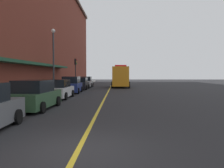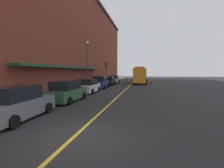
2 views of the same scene
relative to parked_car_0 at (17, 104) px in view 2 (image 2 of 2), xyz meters
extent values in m
plane|color=#232326|center=(4.03, 23.36, -0.84)|extent=(112.00, 112.00, 0.00)
cube|color=gray|center=(-2.17, 23.36, -0.77)|extent=(2.40, 70.00, 0.15)
cube|color=gold|center=(4.03, 23.36, -0.84)|extent=(0.16, 70.00, 0.01)
cube|color=maroon|center=(-10.22, 22.36, 7.96)|extent=(13.70, 64.00, 17.61)
cube|color=#19472D|center=(-2.82, 14.36, 2.26)|extent=(1.20, 22.40, 0.24)
cube|color=#595B60|center=(0.00, 0.07, -0.22)|extent=(2.02, 4.88, 0.90)
cube|color=black|center=(0.01, -0.17, 0.60)|extent=(1.76, 2.71, 0.73)
cylinder|color=black|center=(-0.99, 1.52, -0.52)|extent=(0.24, 0.65, 0.64)
cylinder|color=black|center=(0.87, 1.59, -0.52)|extent=(0.24, 0.65, 0.64)
cylinder|color=black|center=(0.99, -1.39, -0.52)|extent=(0.24, 0.65, 0.64)
cube|color=#2D5133|center=(0.14, 5.76, -0.23)|extent=(2.04, 4.70, 0.88)
cube|color=black|center=(0.13, 5.53, 0.57)|extent=(1.78, 2.61, 0.72)
cylinder|color=black|center=(-0.77, 7.23, -0.52)|extent=(0.24, 0.65, 0.64)
cylinder|color=black|center=(1.14, 7.16, -0.52)|extent=(0.24, 0.65, 0.64)
cylinder|color=black|center=(-0.86, 4.35, -0.52)|extent=(0.24, 0.65, 0.64)
cylinder|color=black|center=(1.04, 4.29, -0.52)|extent=(0.24, 0.65, 0.64)
cube|color=silver|center=(-0.01, 11.87, -0.26)|extent=(1.85, 4.40, 0.81)
cube|color=black|center=(-0.01, 11.65, 0.48)|extent=(1.65, 2.42, 0.67)
cylinder|color=black|center=(-0.91, 13.24, -0.52)|extent=(0.23, 0.64, 0.64)
cylinder|color=black|center=(0.92, 13.22, -0.52)|extent=(0.23, 0.64, 0.64)
cylinder|color=black|center=(-0.94, 10.52, -0.52)|extent=(0.23, 0.64, 0.64)
cylinder|color=black|center=(0.90, 10.51, -0.52)|extent=(0.23, 0.64, 0.64)
cube|color=navy|center=(-0.02, 17.62, -0.21)|extent=(1.95, 4.48, 0.92)
cube|color=black|center=(-0.01, 17.40, 0.63)|extent=(1.72, 2.48, 0.76)
cylinder|color=black|center=(-0.99, 18.97, -0.52)|extent=(0.24, 0.65, 0.64)
cylinder|color=black|center=(0.88, 19.02, -0.52)|extent=(0.24, 0.65, 0.64)
cylinder|color=black|center=(-0.92, 16.22, -0.52)|extent=(0.24, 0.65, 0.64)
cylinder|color=black|center=(0.95, 16.27, -0.52)|extent=(0.24, 0.65, 0.64)
cube|color=black|center=(0.10, 23.60, -0.27)|extent=(1.75, 4.48, 0.80)
cube|color=black|center=(0.11, 23.38, 0.46)|extent=(1.57, 2.47, 0.65)
cylinder|color=black|center=(-0.78, 24.98, -0.52)|extent=(0.23, 0.64, 0.64)
cylinder|color=black|center=(0.96, 24.99, -0.52)|extent=(0.23, 0.64, 0.64)
cylinder|color=black|center=(-0.75, 22.21, -0.52)|extent=(0.23, 0.64, 0.64)
cylinder|color=black|center=(0.99, 22.22, -0.52)|extent=(0.23, 0.64, 0.64)
cube|color=silver|center=(0.01, 29.23, -0.25)|extent=(1.98, 4.50, 0.84)
cube|color=black|center=(0.02, 29.01, 0.52)|extent=(1.75, 2.49, 0.69)
cylinder|color=black|center=(-0.97, 30.59, -0.52)|extent=(0.23, 0.64, 0.64)
cylinder|color=black|center=(0.93, 30.63, -0.52)|extent=(0.23, 0.64, 0.64)
cylinder|color=black|center=(-0.91, 27.82, -0.52)|extent=(0.23, 0.64, 0.64)
cylinder|color=black|center=(1.00, 27.87, -0.52)|extent=(0.23, 0.64, 0.64)
cube|color=orange|center=(5.63, 26.02, 0.92)|extent=(2.48, 2.27, 2.93)
cube|color=#3F3F42|center=(5.70, 30.16, 0.80)|extent=(2.54, 5.45, 2.70)
cube|color=red|center=(5.63, 26.02, 2.51)|extent=(1.72, 0.63, 0.24)
cylinder|color=black|center=(6.87, 26.08, -0.34)|extent=(0.32, 1.00, 1.00)
cylinder|color=black|center=(4.40, 26.12, -0.34)|extent=(0.32, 1.00, 1.00)
cylinder|color=black|center=(6.93, 29.47, -0.34)|extent=(0.32, 1.00, 1.00)
cylinder|color=black|center=(4.45, 29.51, -0.34)|extent=(0.32, 1.00, 1.00)
cylinder|color=black|center=(6.96, 31.66, -0.34)|extent=(0.32, 1.00, 1.00)
cylinder|color=black|center=(4.49, 31.70, -0.34)|extent=(0.32, 1.00, 1.00)
cylinder|color=#4C4C51|center=(-1.32, 14.66, -0.17)|extent=(0.07, 0.07, 1.05)
cube|color=black|center=(-1.32, 14.66, 0.50)|extent=(0.14, 0.18, 0.28)
cylinder|color=#4C4C51|center=(-1.32, 18.87, -0.17)|extent=(0.07, 0.07, 1.05)
cube|color=black|center=(-1.32, 18.87, 0.50)|extent=(0.14, 0.18, 0.28)
cylinder|color=#4C4C51|center=(-1.32, 15.63, -0.17)|extent=(0.07, 0.07, 1.05)
cube|color=black|center=(-1.32, 15.63, 0.50)|extent=(0.14, 0.18, 0.28)
cylinder|color=#4C4C51|center=(-1.32, 25.10, -0.17)|extent=(0.07, 0.07, 1.05)
cube|color=black|center=(-1.32, 25.10, 0.50)|extent=(0.14, 0.18, 0.28)
cylinder|color=#33383D|center=(-1.92, 17.11, 2.56)|extent=(0.18, 0.18, 6.50)
sphere|color=white|center=(-1.92, 17.11, 6.03)|extent=(0.44, 0.44, 0.44)
cylinder|color=#232326|center=(-1.27, 26.78, 1.01)|extent=(0.14, 0.14, 3.40)
cube|color=black|center=(-1.27, 26.78, 3.16)|extent=(0.28, 0.36, 0.90)
sphere|color=red|center=(-1.11, 26.78, 3.46)|extent=(0.16, 0.16, 0.16)
sphere|color=gold|center=(-1.11, 26.78, 3.16)|extent=(0.16, 0.16, 0.16)
sphere|color=green|center=(-1.11, 26.78, 2.86)|extent=(0.16, 0.16, 0.16)
camera|label=1|loc=(5.13, -7.93, 1.30)|focal=36.49mm
camera|label=2|loc=(6.78, -8.02, 1.75)|focal=27.71mm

